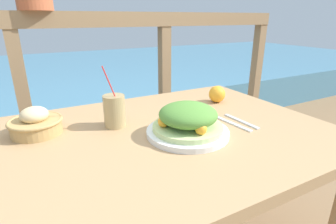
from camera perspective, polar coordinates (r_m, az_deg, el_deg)
patio_table at (r=1.02m, az=-1.14°, el=-8.42°), size 1.27×0.92×0.71m
railing_fence at (r=1.73m, az=-14.43°, el=9.25°), size 2.80×0.08×1.15m
sea_backdrop at (r=4.27m, az=-22.23°, el=6.12°), size 12.00×4.00×0.40m
salad_plate at (r=0.94m, az=4.33°, el=-2.09°), size 0.30×0.30×0.12m
drink_glass at (r=1.02m, az=-11.57°, el=0.22°), size 0.08×0.08×0.24m
bread_basket at (r=1.06m, az=-26.83°, el=-2.20°), size 0.19×0.19×0.10m
fork at (r=1.07m, az=14.01°, el=-2.50°), size 0.03×0.18×0.00m
knife at (r=1.11m, az=15.64°, el=-1.94°), size 0.02×0.18×0.00m
orange_near_basket at (r=1.33m, az=10.62°, el=3.85°), size 0.08×0.08×0.08m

